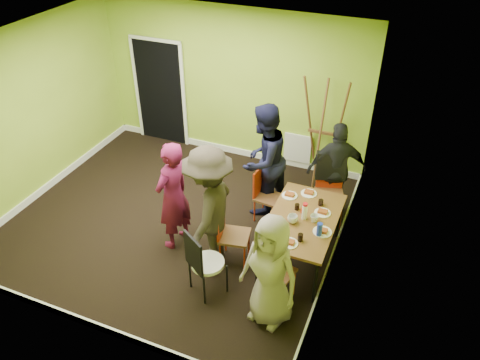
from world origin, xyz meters
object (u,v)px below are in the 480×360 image
at_px(person_front_end, 271,271).
at_px(person_back_end, 337,169).
at_px(chair_front_end, 275,271).
at_px(blue_bottle, 319,230).
at_px(easel, 323,131).
at_px(thermos, 305,212).
at_px(person_standing, 173,196).
at_px(chair_left_far, 264,192).
at_px(person_left_far, 263,160).
at_px(dining_table, 302,222).
at_px(chair_bentwood, 203,261).
at_px(person_left_near, 209,209).
at_px(chair_left_near, 229,230).
at_px(chair_back_end, 330,174).
at_px(orange_bottle, 302,211).

bearing_deg(person_front_end, person_back_end, 99.35).
bearing_deg(chair_front_end, blue_bottle, 69.95).
xyz_separation_m(chair_front_end, person_back_end, (0.26, 2.18, 0.26)).
relative_size(easel, blue_bottle, 9.72).
height_order(thermos, person_standing, person_standing).
relative_size(chair_left_far, easel, 0.46).
bearing_deg(person_left_far, person_front_end, 38.02).
height_order(person_left_far, person_front_end, person_left_far).
bearing_deg(person_front_end, chair_left_far, 126.59).
bearing_deg(easel, chair_front_end, -86.46).
relative_size(dining_table, chair_bentwood, 1.50).
bearing_deg(chair_front_end, person_back_end, 95.64).
bearing_deg(person_standing, dining_table, 112.82).
xyz_separation_m(thermos, person_left_near, (-1.18, -0.48, 0.05)).
bearing_deg(chair_left_near, person_front_end, 38.02).
bearing_deg(blue_bottle, person_left_far, 135.07).
xyz_separation_m(chair_back_end, thermos, (-0.08, -1.17, 0.08)).
relative_size(chair_front_end, orange_bottle, 13.08).
height_order(chair_left_far, orange_bottle, chair_left_far).
bearing_deg(chair_left_near, chair_back_end, 135.53).
bearing_deg(easel, person_front_end, -86.26).
xyz_separation_m(blue_bottle, person_left_far, (-1.20, 1.19, 0.07)).
bearing_deg(chair_back_end, chair_left_near, 39.28).
bearing_deg(orange_bottle, blue_bottle, -48.15).
height_order(dining_table, easel, easel).
relative_size(blue_bottle, person_left_near, 0.11).
xyz_separation_m(chair_back_end, chair_bentwood, (-1.08, -2.24, -0.23)).
relative_size(chair_left_near, blue_bottle, 4.91).
bearing_deg(blue_bottle, chair_bentwood, -147.76).
height_order(easel, person_standing, easel).
distance_m(chair_front_end, person_back_end, 2.21).
height_order(chair_front_end, blue_bottle, blue_bottle).
bearing_deg(person_left_near, chair_bentwood, 12.22).
height_order(chair_left_far, chair_front_end, chair_front_end).
relative_size(chair_left_far, person_standing, 0.53).
distance_m(chair_back_end, thermos, 1.17).
xyz_separation_m(easel, person_front_end, (0.21, -3.27, -0.18)).
relative_size(easel, person_back_end, 1.23).
height_order(chair_left_near, person_left_near, person_left_near).
bearing_deg(easel, person_left_far, -117.41).
distance_m(chair_bentwood, thermos, 1.50).
bearing_deg(person_front_end, person_left_far, 127.01).
height_order(chair_back_end, blue_bottle, chair_back_end).
bearing_deg(chair_left_far, person_standing, -37.61).
height_order(blue_bottle, person_standing, person_standing).
xyz_separation_m(person_left_near, person_front_end, (1.09, -0.65, -0.14)).
bearing_deg(chair_back_end, person_standing, 20.95).
bearing_deg(person_left_near, chair_front_end, 65.65).
bearing_deg(orange_bottle, chair_bentwood, -128.60).
bearing_deg(blue_bottle, person_standing, -178.05).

